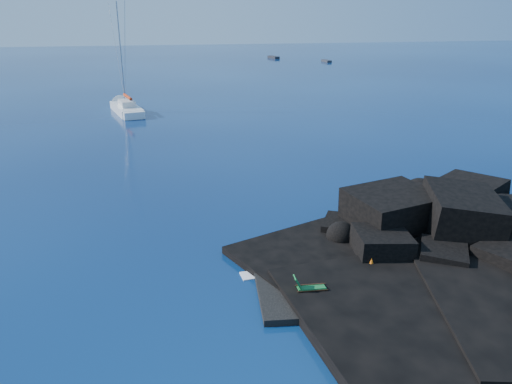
# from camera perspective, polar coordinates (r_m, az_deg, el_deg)

# --- Properties ---
(ground) EXTENTS (400.00, 400.00, 0.00)m
(ground) POSITION_cam_1_polar(r_m,az_deg,el_deg) (25.26, -0.01, -12.60)
(ground) COLOR #031035
(ground) RESTS_ON ground
(headland) EXTENTS (24.00, 24.00, 3.60)m
(headland) POSITION_cam_1_polar(r_m,az_deg,el_deg) (32.46, 22.06, -6.36)
(headland) COLOR black
(headland) RESTS_ON ground
(beach) EXTENTS (9.08, 6.86, 0.70)m
(beach) POSITION_cam_1_polar(r_m,az_deg,el_deg) (26.80, 9.40, -10.81)
(beach) COLOR black
(beach) RESTS_ON ground
(surf_foam) EXTENTS (10.00, 8.00, 0.06)m
(surf_foam) POSITION_cam_1_polar(r_m,az_deg,el_deg) (30.65, 7.31, -6.53)
(surf_foam) COLOR white
(surf_foam) RESTS_ON ground
(sailboat) EXTENTS (6.19, 14.54, 14.92)m
(sailboat) POSITION_cam_1_polar(r_m,az_deg,el_deg) (73.84, -14.55, 8.77)
(sailboat) COLOR white
(sailboat) RESTS_ON ground
(deck_chair) EXTENTS (1.64, 0.82, 1.09)m
(deck_chair) POSITION_cam_1_polar(r_m,az_deg,el_deg) (25.23, 6.37, -10.40)
(deck_chair) COLOR #16632B
(deck_chair) RESTS_ON beach
(towel) EXTENTS (2.19, 1.28, 0.05)m
(towel) POSITION_cam_1_polar(r_m,az_deg,el_deg) (25.36, 10.45, -11.82)
(towel) COLOR silver
(towel) RESTS_ON beach
(sunbather) EXTENTS (1.69, 0.64, 0.22)m
(sunbather) POSITION_cam_1_polar(r_m,az_deg,el_deg) (25.29, 10.47, -11.55)
(sunbather) COLOR tan
(sunbather) RESTS_ON towel
(marker_cone) EXTENTS (0.51, 0.51, 0.61)m
(marker_cone) POSITION_cam_1_polar(r_m,az_deg,el_deg) (28.22, 13.04, -7.88)
(marker_cone) COLOR orange
(marker_cone) RESTS_ON beach
(distant_boat_a) EXTENTS (2.72, 5.30, 0.68)m
(distant_boat_a) POSITION_cam_1_polar(r_m,az_deg,el_deg) (156.44, 2.01, 15.02)
(distant_boat_a) COLOR #232328
(distant_boat_a) RESTS_ON ground
(distant_boat_b) EXTENTS (1.71, 4.43, 0.58)m
(distant_boat_b) POSITION_cam_1_polar(r_m,az_deg,el_deg) (146.39, 8.04, 14.50)
(distant_boat_b) COLOR #2B2C31
(distant_boat_b) RESTS_ON ground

